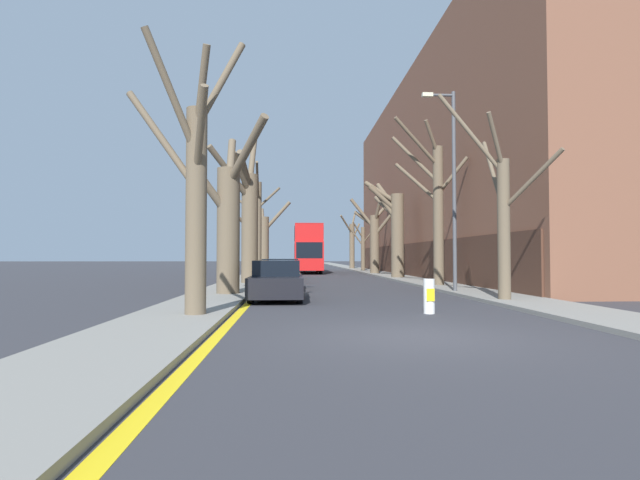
{
  "coord_description": "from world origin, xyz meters",
  "views": [
    {
      "loc": [
        -2.35,
        -9.51,
        1.53
      ],
      "look_at": [
        -0.07,
        31.92,
        2.9
      ],
      "focal_mm": 28.0,
      "sensor_mm": 36.0,
      "label": 1
    }
  ],
  "objects_px": {
    "street_tree_left_2": "(248,216)",
    "street_tree_right_1": "(436,206)",
    "street_tree_right_5": "(352,243)",
    "traffic_bollard": "(429,296)",
    "lamp_post": "(452,181)",
    "parked_car_0": "(277,281)",
    "street_tree_left_4": "(264,240)",
    "street_tree_right_4": "(363,247)",
    "street_tree_left_1": "(229,221)",
    "double_decker_bus": "(308,247)",
    "street_tree_left_0": "(194,189)",
    "parked_car_2": "(283,271)",
    "street_tree_right_3": "(375,237)",
    "parked_car_1": "(280,275)",
    "street_tree_right_0": "(502,214)",
    "street_tree_right_2": "(394,228)",
    "parked_car_3": "(285,270)",
    "street_tree_left_3": "(257,224)"
  },
  "relations": [
    {
      "from": "street_tree_right_2",
      "to": "parked_car_3",
      "type": "distance_m",
      "value": 8.15
    },
    {
      "from": "parked_car_0",
      "to": "lamp_post",
      "type": "distance_m",
      "value": 8.56
    },
    {
      "from": "street_tree_left_0",
      "to": "parked_car_2",
      "type": "relative_size",
      "value": 1.61
    },
    {
      "from": "street_tree_left_0",
      "to": "traffic_bollard",
      "type": "xyz_separation_m",
      "value": [
        6.08,
        0.84,
        -2.74
      ]
    },
    {
      "from": "street_tree_right_5",
      "to": "parked_car_2",
      "type": "distance_m",
      "value": 31.63
    },
    {
      "from": "street_tree_left_0",
      "to": "street_tree_left_2",
      "type": "relative_size",
      "value": 0.85
    },
    {
      "from": "parked_car_1",
      "to": "traffic_bollard",
      "type": "distance_m",
      "value": 10.62
    },
    {
      "from": "double_decker_bus",
      "to": "parked_car_0",
      "type": "distance_m",
      "value": 28.94
    },
    {
      "from": "lamp_post",
      "to": "parked_car_0",
      "type": "bearing_deg",
      "value": -160.75
    },
    {
      "from": "street_tree_left_1",
      "to": "double_decker_bus",
      "type": "height_order",
      "value": "street_tree_left_1"
    },
    {
      "from": "street_tree_left_3",
      "to": "street_tree_right_1",
      "type": "distance_m",
      "value": 13.42
    },
    {
      "from": "street_tree_left_3",
      "to": "street_tree_right_0",
      "type": "xyz_separation_m",
      "value": [
        9.37,
        -17.76,
        -0.79
      ]
    },
    {
      "from": "street_tree_left_4",
      "to": "street_tree_right_4",
      "type": "bearing_deg",
      "value": 44.79
    },
    {
      "from": "street_tree_left_0",
      "to": "street_tree_left_2",
      "type": "height_order",
      "value": "street_tree_left_2"
    },
    {
      "from": "street_tree_right_1",
      "to": "double_decker_bus",
      "type": "bearing_deg",
      "value": 104.74
    },
    {
      "from": "street_tree_right_2",
      "to": "parked_car_3",
      "type": "height_order",
      "value": "street_tree_right_2"
    },
    {
      "from": "street_tree_right_3",
      "to": "street_tree_left_1",
      "type": "bearing_deg",
      "value": -112.34
    },
    {
      "from": "street_tree_left_2",
      "to": "street_tree_right_5",
      "type": "xyz_separation_m",
      "value": [
        9.54,
        32.75,
        -0.57
      ]
    },
    {
      "from": "street_tree_left_1",
      "to": "street_tree_right_5",
      "type": "relative_size",
      "value": 0.91
    },
    {
      "from": "street_tree_left_1",
      "to": "street_tree_left_4",
      "type": "relative_size",
      "value": 1.06
    },
    {
      "from": "street_tree_left_3",
      "to": "parked_car_0",
      "type": "xyz_separation_m",
      "value": [
        1.83,
        -16.28,
        -3.08
      ]
    },
    {
      "from": "street_tree_right_0",
      "to": "parked_car_1",
      "type": "bearing_deg",
      "value": 138.17
    },
    {
      "from": "street_tree_left_4",
      "to": "parked_car_2",
      "type": "height_order",
      "value": "street_tree_left_4"
    },
    {
      "from": "street_tree_left_0",
      "to": "street_tree_left_4",
      "type": "distance_m",
      "value": 28.93
    },
    {
      "from": "street_tree_right_3",
      "to": "street_tree_right_4",
      "type": "relative_size",
      "value": 1.38
    },
    {
      "from": "street_tree_right_2",
      "to": "street_tree_right_3",
      "type": "relative_size",
      "value": 0.98
    },
    {
      "from": "street_tree_left_2",
      "to": "street_tree_right_4",
      "type": "distance_m",
      "value": 25.75
    },
    {
      "from": "street_tree_left_0",
      "to": "street_tree_left_3",
      "type": "bearing_deg",
      "value": 89.93
    },
    {
      "from": "street_tree_left_4",
      "to": "street_tree_left_1",
      "type": "bearing_deg",
      "value": -90.15
    },
    {
      "from": "street_tree_left_4",
      "to": "street_tree_right_0",
      "type": "relative_size",
      "value": 0.86
    },
    {
      "from": "street_tree_left_2",
      "to": "street_tree_right_1",
      "type": "xyz_separation_m",
      "value": [
        9.57,
        -2.41,
        0.39
      ]
    },
    {
      "from": "street_tree_right_3",
      "to": "street_tree_right_4",
      "type": "distance_m",
      "value": 8.4
    },
    {
      "from": "street_tree_left_1",
      "to": "parked_car_0",
      "type": "height_order",
      "value": "street_tree_left_1"
    },
    {
      "from": "street_tree_right_5",
      "to": "traffic_bollard",
      "type": "height_order",
      "value": "street_tree_right_5"
    },
    {
      "from": "street_tree_right_0",
      "to": "street_tree_left_2",
      "type": "bearing_deg",
      "value": 131.09
    },
    {
      "from": "parked_car_1",
      "to": "parked_car_0",
      "type": "bearing_deg",
      "value": -90.0
    },
    {
      "from": "street_tree_right_4",
      "to": "parked_car_0",
      "type": "distance_m",
      "value": 34.08
    },
    {
      "from": "street_tree_right_1",
      "to": "parked_car_0",
      "type": "bearing_deg",
      "value": -138.39
    },
    {
      "from": "street_tree_left_4",
      "to": "street_tree_right_2",
      "type": "xyz_separation_m",
      "value": [
        9.43,
        -7.31,
        0.64
      ]
    },
    {
      "from": "street_tree_left_1",
      "to": "street_tree_right_3",
      "type": "height_order",
      "value": "street_tree_right_3"
    },
    {
      "from": "parked_car_0",
      "to": "parked_car_2",
      "type": "bearing_deg",
      "value": 90.0
    },
    {
      "from": "parked_car_1",
      "to": "street_tree_right_3",
      "type": "bearing_deg",
      "value": 68.68
    },
    {
      "from": "street_tree_right_0",
      "to": "street_tree_right_1",
      "type": "bearing_deg",
      "value": 88.68
    },
    {
      "from": "street_tree_left_0",
      "to": "street_tree_right_4",
      "type": "relative_size",
      "value": 1.39
    },
    {
      "from": "parked_car_2",
      "to": "street_tree_left_2",
      "type": "bearing_deg",
      "value": -130.42
    },
    {
      "from": "street_tree_left_4",
      "to": "parked_car_1",
      "type": "relative_size",
      "value": 1.5
    },
    {
      "from": "double_decker_bus",
      "to": "traffic_bollard",
      "type": "height_order",
      "value": "double_decker_bus"
    },
    {
      "from": "street_tree_right_3",
      "to": "double_decker_bus",
      "type": "relative_size",
      "value": 0.69
    },
    {
      "from": "street_tree_left_4",
      "to": "street_tree_right_5",
      "type": "bearing_deg",
      "value": 62.6
    },
    {
      "from": "parked_car_1",
      "to": "traffic_bollard",
      "type": "xyz_separation_m",
      "value": [
        4.23,
        -9.74,
        -0.2
      ]
    }
  ]
}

